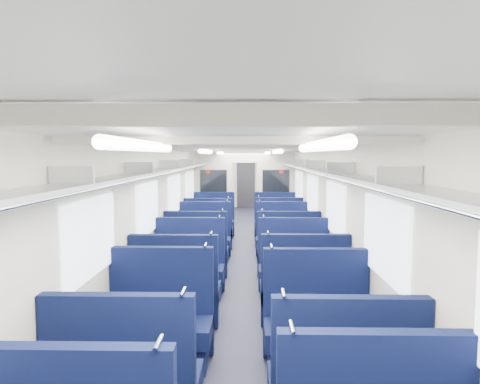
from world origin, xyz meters
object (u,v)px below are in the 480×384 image
(seat_12, at_px, (197,255))
(seat_19, at_px, (275,224))
(bulkhead, at_px, (245,190))
(seat_7, at_px, (317,330))
(seat_8, at_px, (176,295))
(seat_10, at_px, (189,271))
(seat_9, at_px, (303,295))
(seat_11, at_px, (294,272))
(seat_13, at_px, (288,255))
(seat_15, at_px, (282,241))
(seat_18, at_px, (213,224))
(seat_17, at_px, (278,231))
(seat_16, at_px, (209,232))
(seat_6, at_px, (160,327))
(end_door, at_px, (246,184))
(seat_14, at_px, (204,241))

(seat_12, distance_m, seat_19, 4.04)
(bulkhead, relative_size, seat_7, 2.25)
(seat_8, height_order, seat_10, same)
(seat_9, bearing_deg, seat_11, 90.00)
(seat_13, height_order, seat_15, same)
(seat_18, bearing_deg, seat_9, -74.16)
(seat_8, xyz_separation_m, seat_17, (1.66, 4.79, 0.00))
(seat_18, bearing_deg, seat_16, -90.00)
(seat_7, relative_size, seat_16, 1.00)
(seat_10, height_order, seat_18, same)
(seat_11, bearing_deg, seat_15, 90.00)
(seat_8, xyz_separation_m, seat_13, (1.66, 2.30, 0.00))
(seat_13, bearing_deg, seat_18, 114.64)
(seat_11, height_order, seat_17, same)
(seat_6, relative_size, seat_18, 1.00)
(seat_6, bearing_deg, seat_7, -1.58)
(seat_10, height_order, seat_15, same)
(seat_9, distance_m, seat_16, 4.81)
(bulkhead, bearing_deg, seat_13, -79.11)
(seat_16, bearing_deg, seat_6, -90.00)
(seat_19, bearing_deg, end_door, 97.00)
(seat_10, xyz_separation_m, seat_16, (0.00, 3.40, 0.00))
(seat_10, xyz_separation_m, seat_18, (0.00, 4.73, 0.00))
(seat_6, relative_size, seat_7, 1.00)
(seat_18, bearing_deg, seat_10, -90.00)
(seat_10, height_order, seat_14, same)
(bulkhead, distance_m, seat_9, 6.65)
(seat_7, distance_m, seat_19, 7.02)
(seat_17, bearing_deg, seat_15, -90.00)
(seat_14, height_order, seat_18, same)
(seat_6, xyz_separation_m, seat_15, (1.66, 4.60, 0.00))
(seat_16, xyz_separation_m, seat_18, (0.00, 1.33, 0.00))
(seat_10, relative_size, seat_15, 1.00)
(seat_14, xyz_separation_m, seat_17, (1.66, 1.25, 0.00))
(seat_13, distance_m, seat_15, 1.27)
(seat_14, bearing_deg, seat_6, -90.00)
(seat_7, xyz_separation_m, seat_19, (0.00, 7.02, 0.00))
(seat_11, height_order, seat_12, same)
(seat_16, bearing_deg, seat_10, -90.00)
(seat_11, relative_size, seat_12, 1.00)
(seat_16, bearing_deg, seat_12, -90.00)
(seat_11, relative_size, seat_15, 1.00)
(seat_6, distance_m, seat_18, 6.95)
(seat_17, height_order, seat_18, same)
(seat_14, relative_size, seat_19, 1.00)
(seat_12, height_order, seat_19, same)
(bulkhead, distance_m, seat_19, 1.36)
(seat_14, height_order, seat_15, same)
(seat_14, bearing_deg, seat_9, -64.45)
(bulkhead, xyz_separation_m, seat_7, (0.83, -7.69, -0.85))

